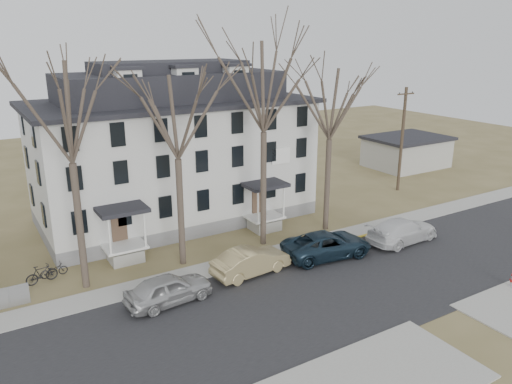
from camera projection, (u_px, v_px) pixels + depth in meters
ground at (346, 311)px, 26.11m from camera, size 120.00×120.00×0.00m
main_road at (322, 295)px, 27.74m from camera, size 120.00×10.00×0.04m
far_sidewalk at (265, 256)px, 32.64m from camera, size 120.00×2.00×0.08m
yellow_curb at (333, 245)px, 34.38m from camera, size 14.00×0.25×0.06m
boarding_house at (174, 151)px, 38.17m from camera, size 20.80×12.36×12.05m
distant_building at (406, 151)px, 54.82m from camera, size 8.50×6.50×3.35m
tree_far_left at (66, 106)px, 25.58m from camera, size 8.40×8.40×13.72m
tree_mid_left at (176, 111)px, 28.77m from camera, size 7.80×7.80×12.74m
tree_center at (264, 81)px, 31.31m from camera, size 9.00×9.00×14.70m
tree_mid_right at (331, 99)px, 34.47m from camera, size 7.80×7.80×12.74m
utility_pole_far at (402, 138)px, 45.25m from camera, size 2.00×0.28×9.50m
car_silver at (169, 289)px, 26.63m from camera, size 4.91×2.33×1.62m
car_tan at (251, 262)px, 29.88m from camera, size 5.09×2.18×1.63m
car_navy at (327, 245)px, 32.28m from camera, size 6.22×3.49×1.64m
car_white at (402, 231)px, 34.63m from camera, size 5.80×2.62×1.65m
bicycle_left at (54, 271)px, 29.65m from camera, size 1.64×0.70×0.84m
bicycle_right at (42, 275)px, 28.86m from camera, size 1.91×0.85×1.11m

